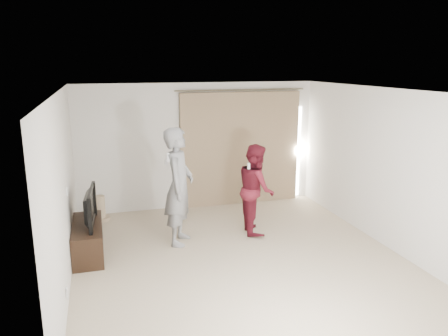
{
  "coord_description": "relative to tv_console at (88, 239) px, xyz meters",
  "views": [
    {
      "loc": [
        -1.99,
        -5.99,
        2.98
      ],
      "look_at": [
        0.1,
        1.2,
        1.18
      ],
      "focal_mm": 35.0,
      "sensor_mm": 36.0,
      "label": 1
    }
  ],
  "objects": [
    {
      "name": "floor",
      "position": [
        2.27,
        -0.84,
        -0.25
      ],
      "size": [
        5.5,
        5.5,
        0.0
      ],
      "primitive_type": "plane",
      "color": "#C4B393",
      "rests_on": "ground"
    },
    {
      "name": "curtain",
      "position": [
        3.18,
        1.84,
        0.95
      ],
      "size": [
        2.8,
        0.11,
        2.46
      ],
      "color": "#99795D",
      "rests_on": "ground"
    },
    {
      "name": "wall_left",
      "position": [
        -0.23,
        -0.84,
        1.05
      ],
      "size": [
        0.04,
        5.5,
        2.6
      ],
      "color": "beige",
      "rests_on": "ground"
    },
    {
      "name": "tv_console",
      "position": [
        0.0,
        0.0,
        0.0
      ],
      "size": [
        0.45,
        1.31,
        0.5
      ],
      "primitive_type": "cube",
      "color": "black",
      "rests_on": "ground"
    },
    {
      "name": "wall_back",
      "position": [
        2.27,
        1.91,
        1.05
      ],
      "size": [
        5.0,
        0.04,
        2.6
      ],
      "primitive_type": "cube",
      "color": "beige",
      "rests_on": "ground"
    },
    {
      "name": "person_man",
      "position": [
        1.5,
        0.06,
        0.73
      ],
      "size": [
        0.72,
        0.85,
        1.97
      ],
      "color": "slate",
      "rests_on": "ground"
    },
    {
      "name": "scratching_post",
      "position": [
        0.2,
        1.56,
        -0.06
      ],
      "size": [
        0.36,
        0.36,
        0.48
      ],
      "color": "tan",
      "rests_on": "ground"
    },
    {
      "name": "person_woman",
      "position": [
        2.9,
        0.18,
        0.55
      ],
      "size": [
        0.71,
        0.86,
        1.61
      ],
      "color": "#5A131F",
      "rests_on": "ground"
    },
    {
      "name": "ceiling",
      "position": [
        2.27,
        -0.84,
        2.35
      ],
      "size": [
        5.0,
        5.5,
        0.01
      ],
      "primitive_type": "cube",
      "color": "silver",
      "rests_on": "wall_back"
    },
    {
      "name": "tv",
      "position": [
        0.0,
        0.0,
        0.54
      ],
      "size": [
        0.2,
        1.0,
        0.57
      ],
      "primitive_type": "imported",
      "rotation": [
        0.0,
        0.0,
        1.5
      ],
      "color": "black",
      "rests_on": "tv_console"
    }
  ]
}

